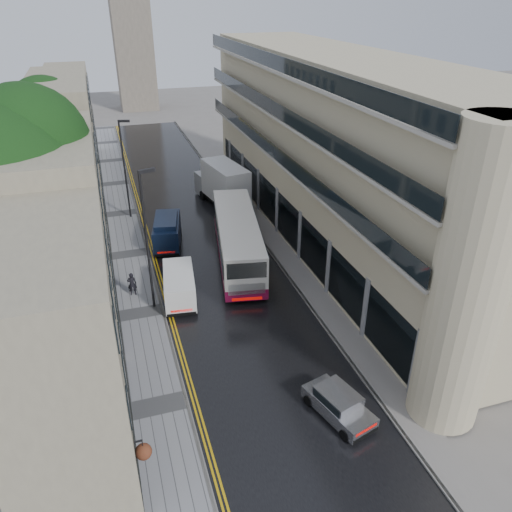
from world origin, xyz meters
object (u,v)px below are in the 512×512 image
tree_far (30,163)px  white_van (166,300)px  white_lorry (219,193)px  cream_bus (223,264)px  lamp_post_near (147,243)px  lamp_post_far (125,171)px  silver_hatchback (346,428)px  pedestrian (132,284)px  tree_near (2,221)px  navy_van (154,240)px

tree_far → white_van: 17.13m
white_lorry → white_van: size_ratio=1.79×
cream_bus → white_lorry: (2.66, 11.92, 0.42)m
lamp_post_near → lamp_post_far: size_ratio=1.06×
silver_hatchback → white_van: bearing=100.4°
pedestrian → cream_bus: bearing=-178.7°
tree_far → tree_near: bearing=-91.3°
white_van → silver_hatchback: bearing=-56.3°
silver_hatchback → cream_bus: bearing=81.2°
cream_bus → navy_van: bearing=133.9°
navy_van → tree_far: bearing=155.0°
white_van → white_lorry: bearing=71.2°
white_lorry → pedestrian: (-8.77, -11.46, -1.18)m
tree_near → navy_van: 12.38m
tree_near → lamp_post_far: bearing=63.6°
pedestrian → lamp_post_far: lamp_post_far is taller
cream_bus → lamp_post_far: size_ratio=1.45×
pedestrian → navy_van: bearing=-106.1°
tree_near → pedestrian: size_ratio=8.49×
white_lorry → lamp_post_far: (-7.79, 1.81, 2.26)m
navy_van → pedestrian: bearing=-100.4°
white_van → navy_van: size_ratio=0.91×
cream_bus → pedestrian: bearing=-174.2°
silver_hatchback → lamp_post_near: lamp_post_near is taller
lamp_post_far → white_lorry: bearing=2.7°
tree_near → pedestrian: (6.36, 1.49, -6.01)m
tree_near → silver_hatchback: 20.77m
tree_far → silver_hatchback: size_ratio=3.36×
silver_hatchback → pedestrian: bearing=101.7°
silver_hatchback → lamp_post_near: (-6.86, 13.32, 3.91)m
tree_far → lamp_post_far: (7.04, 1.76, -1.85)m
cream_bus → pedestrian: cream_bus is taller
tree_near → lamp_post_near: 7.86m
white_lorry → lamp_post_near: (-7.62, -13.28, 2.50)m
tree_far → lamp_post_near: tree_far is taller
white_van → pedestrian: (-1.84, 2.78, -0.09)m
white_van → navy_van: bearing=94.9°
navy_van → white_van: bearing=-81.0°
white_lorry → navy_van: size_ratio=1.64×
navy_van → lamp_post_far: size_ratio=0.57×
tree_near → lamp_post_near: (7.51, -0.33, -2.32)m
silver_hatchback → navy_van: (-5.84, 20.59, 0.55)m
white_lorry → pedestrian: bearing=-137.6°
cream_bus → navy_van: (-3.94, 5.91, -0.43)m
tree_far → cream_bus: (12.17, -11.97, -4.53)m
tree_near → white_lorry: tree_near is taller
tree_far → silver_hatchback: 30.63m
white_van → lamp_post_far: size_ratio=0.52×
lamp_post_near → lamp_post_far: 15.09m
cream_bus → tree_near: bearing=-165.1°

